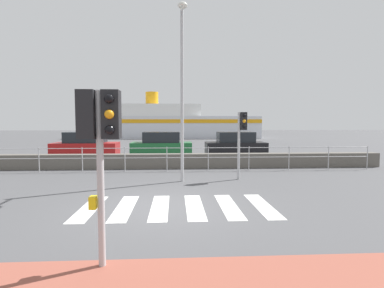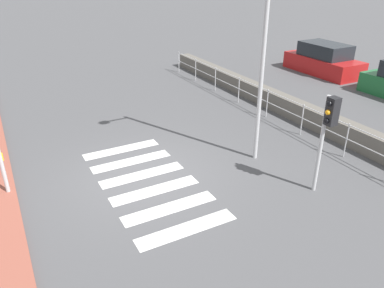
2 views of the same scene
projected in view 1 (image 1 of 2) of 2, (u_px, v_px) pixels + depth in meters
ground_plane at (161, 207)px, 7.75m from camera, size 160.00×160.00×0.00m
crosswalk at (177, 207)px, 7.77m from camera, size 4.95×2.40×0.01m
seawall at (167, 161)px, 14.41m from camera, size 20.89×0.55×0.69m
harbor_fence at (167, 155)px, 13.51m from camera, size 18.84×0.04×1.10m
traffic_light_near at (99, 132)px, 4.20m from camera, size 0.58×0.41×2.64m
traffic_light_far at (242, 130)px, 11.43m from camera, size 0.34×0.32×2.59m
streetlamp at (182, 76)px, 10.69m from camera, size 0.32×1.22×6.23m
ferry_boat at (168, 124)px, 43.26m from camera, size 24.35×6.78×6.57m
parked_car_red at (86, 146)px, 19.90m from camera, size 4.21×1.82×1.58m
parked_car_green at (161, 145)px, 20.19m from camera, size 4.04×1.73×1.57m
parked_car_black at (235, 145)px, 20.47m from camera, size 4.07×1.82×1.56m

